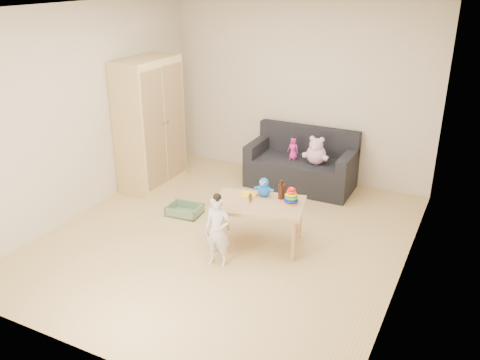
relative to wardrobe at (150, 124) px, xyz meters
The scene contains 13 objects.
room 2.01m from the wardrobe, 28.61° to the right, with size 4.50×4.50×4.50m.
wardrobe is the anchor object (origin of this frame).
sofa 2.27m from the wardrobe, 23.52° to the left, with size 1.50×0.75×0.42m, color black.
play_table 2.43m from the wardrobe, 23.65° to the right, with size 1.01×0.64×0.53m, color tan.
storage_bin 1.45m from the wardrobe, 34.63° to the right, with size 0.42×0.32×0.13m, color #64835E, non-canonical shape.
toddler 2.51m from the wardrobe, 37.98° to the right, with size 0.29×0.19×0.79m, color silver.
pink_bear 2.38m from the wardrobe, 19.50° to the left, with size 0.29×0.25×0.34m, color #E9ACD0, non-canonical shape.
doll 2.07m from the wardrobe, 23.48° to the left, with size 0.16×0.11×0.31m, color #E02A9C.
ring_stacker 2.61m from the wardrobe, 17.61° to the right, with size 0.16×0.16×0.19m.
brown_bottle 2.45m from the wardrobe, 17.11° to the right, with size 0.08×0.08×0.22m.
blue_plush 2.26m from the wardrobe, 19.33° to the right, with size 0.19×0.15×0.23m, color #1B71FB, non-canonical shape.
wooden_figure 2.29m from the wardrobe, 25.23° to the right, with size 0.05×0.04×0.12m, color brown, non-canonical shape.
yellow_book 2.15m from the wardrobe, 22.72° to the right, with size 0.18×0.18×0.01m, color yellow.
Camera 1 is at (2.54, -4.66, 2.97)m, focal length 38.00 mm.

